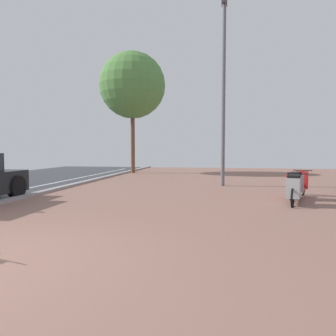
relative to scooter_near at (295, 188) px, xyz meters
name	(u,v)px	position (x,y,z in m)	size (l,w,h in m)	color
ground	(69,278)	(-3.34, -5.12, -0.42)	(21.00, 40.00, 0.13)	#292A2F
scooter_near	(295,188)	(0.00, 0.00, 0.00)	(0.78, 1.74, 0.76)	black
scooter_mid	(296,184)	(0.24, 0.97, 0.00)	(0.88, 1.53, 0.77)	black
lamp_post	(224,85)	(-1.76, 3.68, 3.28)	(0.20, 0.52, 6.69)	slate
street_tree	(132,85)	(-6.79, 9.32, 4.49)	(3.67, 3.67, 6.73)	brown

